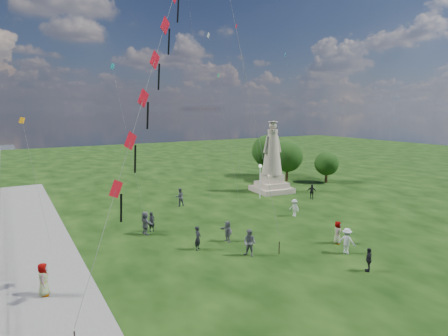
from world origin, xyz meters
TOP-DOWN VIEW (x-y plane):
  - waterfront at (-15.24, 8.99)m, footprint 200.00×200.00m
  - statue at (12.29, 19.12)m, footprint 4.58×4.58m
  - lamppost at (8.94, 16.92)m, footprint 0.36×0.36m
  - tree_row at (18.86, 24.93)m, footprint 8.03×11.92m
  - person_0 at (-4.00, 6.58)m, footprint 0.75×0.73m
  - person_1 at (-1.49, 3.71)m, footprint 0.95×1.08m
  - person_2 at (4.63, 0.71)m, footprint 1.05×1.32m
  - person_3 at (3.49, -2.02)m, footprint 0.96×0.93m
  - person_4 at (5.54, 2.39)m, footprint 0.99×0.89m
  - person_5 at (-6.15, 11.68)m, footprint 0.95×1.84m
  - person_6 at (-5.43, 12.17)m, footprint 0.69×0.56m
  - person_7 at (-0.13, 18.52)m, footprint 0.97×0.65m
  - person_8 at (7.62, 9.62)m, footprint 0.75×1.14m
  - person_9 at (13.85, 13.85)m, footprint 1.05×1.02m
  - person_10 at (-14.16, 4.65)m, footprint 0.72×0.98m
  - person_11 at (-1.33, 6.94)m, footprint 0.73×1.55m
  - red_kite_train at (-7.63, 4.63)m, footprint 9.79×9.35m
  - small_kites at (4.28, 21.68)m, footprint 31.69×15.50m

SIDE VIEW (x-z plane):
  - waterfront at x=-15.24m, z-range -0.82..0.69m
  - person_3 at x=3.49m, z-range 0.00..1.51m
  - person_8 at x=7.62m, z-range 0.00..1.62m
  - person_6 at x=-5.43m, z-range 0.00..1.63m
  - person_11 at x=-1.33m, z-range 0.00..1.64m
  - person_9 at x=13.85m, z-range 0.00..1.66m
  - person_4 at x=5.54m, z-range 0.00..1.72m
  - person_0 at x=-4.00m, z-range 0.00..1.73m
  - person_10 at x=-14.16m, z-range 0.00..1.81m
  - person_2 at x=4.63m, z-range 0.00..1.81m
  - person_1 at x=-1.49m, z-range 0.00..1.89m
  - person_7 at x=-0.13m, z-range 0.00..1.90m
  - person_5 at x=-6.15m, z-range 0.00..1.90m
  - lamppost at x=8.94m, z-range 0.86..4.75m
  - statue at x=12.29m, z-range -1.04..7.48m
  - tree_row at x=18.86m, z-range 0.42..6.61m
  - red_kite_train at x=-7.63m, z-range 2.44..22.33m
  - small_kites at x=4.28m, z-range -1.43..30.37m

